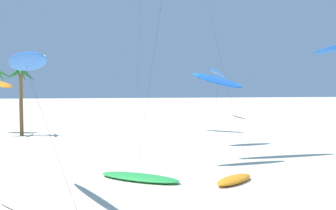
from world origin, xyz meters
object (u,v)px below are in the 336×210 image
(palm_tree_4, at_px, (20,83))
(flying_kite_0, at_px, (218,81))
(grounded_kite_1, at_px, (35,210))
(grounded_kite_3, at_px, (140,177))
(flying_kite_5, at_px, (25,62))
(grounded_kite_0, at_px, (234,179))
(flying_kite_7, at_px, (217,73))

(palm_tree_4, height_order, flying_kite_0, palm_tree_4)
(grounded_kite_1, distance_m, grounded_kite_3, 8.05)
(palm_tree_4, xyz_separation_m, flying_kite_0, (21.32, -9.61, 0.23))
(grounded_kite_1, bearing_deg, flying_kite_5, 112.02)
(flying_kite_5, distance_m, grounded_kite_1, 7.58)
(flying_kite_5, bearing_deg, grounded_kite_3, 33.29)
(flying_kite_0, xyz_separation_m, grounded_kite_1, (-13.97, -19.56, -6.35))
(flying_kite_0, relative_size, grounded_kite_0, 2.24)
(flying_kite_0, distance_m, grounded_kite_1, 24.86)
(palm_tree_4, bearing_deg, grounded_kite_3, -61.21)
(flying_kite_5, xyz_separation_m, grounded_kite_0, (12.05, 2.56, -7.20))
(flying_kite_0, xyz_separation_m, grounded_kite_0, (-2.70, -15.08, -6.25))
(flying_kite_5, bearing_deg, flying_kite_7, 65.42)
(palm_tree_4, xyz_separation_m, flying_kite_5, (6.58, -27.25, 1.17))
(flying_kite_5, bearing_deg, grounded_kite_0, 11.98)
(flying_kite_5, height_order, grounded_kite_1, flying_kite_5)
(palm_tree_4, xyz_separation_m, grounded_kite_0, (18.63, -24.69, -6.03))
(flying_kite_5, relative_size, grounded_kite_3, 1.40)
(flying_kite_0, relative_size, grounded_kite_3, 1.33)
(palm_tree_4, distance_m, flying_kite_5, 28.06)
(flying_kite_0, bearing_deg, flying_kite_5, -129.89)
(flying_kite_0, relative_size, grounded_kite_1, 1.47)
(palm_tree_4, bearing_deg, grounded_kite_1, -75.85)
(grounded_kite_0, xyz_separation_m, grounded_kite_3, (-5.88, 1.50, -0.04))
(flying_kite_7, distance_m, grounded_kite_3, 47.56)
(palm_tree_4, relative_size, flying_kite_5, 1.00)
(grounded_kite_0, bearing_deg, palm_tree_4, 127.03)
(flying_kite_0, bearing_deg, palm_tree_4, 155.74)
(flying_kite_7, bearing_deg, grounded_kite_1, -113.00)
(grounded_kite_1, bearing_deg, grounded_kite_3, 47.91)
(grounded_kite_0, distance_m, grounded_kite_1, 12.13)
(palm_tree_4, height_order, grounded_kite_1, palm_tree_4)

